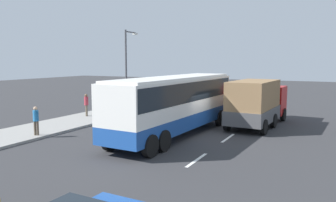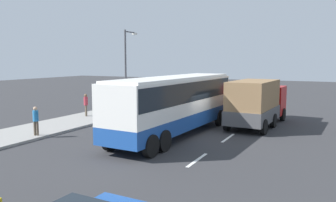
% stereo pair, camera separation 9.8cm
% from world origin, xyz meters
% --- Properties ---
extents(ground_plane, '(120.00, 120.00, 0.00)m').
position_xyz_m(ground_plane, '(0.00, 0.00, 0.00)').
color(ground_plane, '#333335').
extents(sidewalk_curb, '(80.00, 4.00, 0.15)m').
position_xyz_m(sidewalk_curb, '(0.00, 9.65, 0.07)').
color(sidewalk_curb, gray).
rests_on(sidewalk_curb, ground_plane).
extents(lane_centreline, '(36.54, 0.16, 0.01)m').
position_xyz_m(lane_centreline, '(0.37, -1.96, 0.00)').
color(lane_centreline, white).
rests_on(lane_centreline, ground_plane).
extents(coach_bus, '(11.85, 3.26, 3.58)m').
position_xyz_m(coach_bus, '(-0.82, 1.10, 2.21)').
color(coach_bus, '#1E4C9E').
rests_on(coach_bus, ground_plane).
extents(cargo_truck, '(7.49, 3.04, 3.19)m').
position_xyz_m(cargo_truck, '(4.49, -2.65, 1.70)').
color(cargo_truck, red).
rests_on(cargo_truck, ground_plane).
extents(car_red_compact, '(4.28, 2.16, 1.43)m').
position_xyz_m(car_red_compact, '(11.17, 4.36, 0.76)').
color(car_red_compact, '#B21919').
rests_on(car_red_compact, ground_plane).
extents(pedestrian_near_curb, '(0.32, 0.32, 1.76)m').
position_xyz_m(pedestrian_near_curb, '(1.82, 10.13, 1.17)').
color(pedestrian_near_curb, brown).
rests_on(pedestrian_near_curb, sidewalk_curb).
extents(pedestrian_at_crossing, '(0.32, 0.32, 1.71)m').
position_xyz_m(pedestrian_at_crossing, '(-4.98, 8.19, 1.14)').
color(pedestrian_at_crossing, brown).
rests_on(pedestrian_at_crossing, sidewalk_curb).
extents(street_lamp, '(1.84, 0.24, 6.92)m').
position_xyz_m(street_lamp, '(5.16, 8.43, 4.14)').
color(street_lamp, '#47474C').
rests_on(street_lamp, sidewalk_curb).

